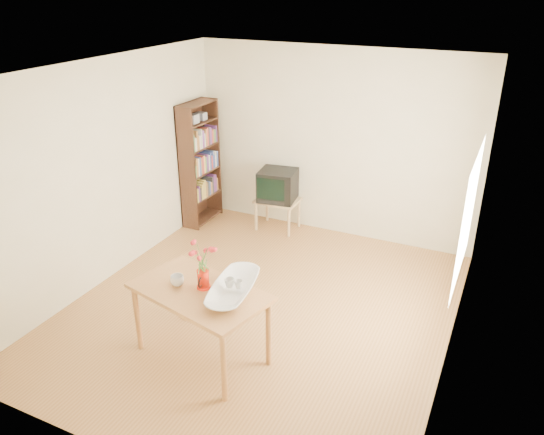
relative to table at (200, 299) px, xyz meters
The scene contains 11 objects.
room 1.17m from the table, 79.37° to the left, with size 4.50×4.50×4.50m.
table is the anchor object (origin of this frame).
tv_stand 2.99m from the table, 100.63° to the left, with size 0.60×0.45×0.46m.
bookshelf 3.20m from the table, 122.08° to the left, with size 0.28×0.70×1.80m.
pitcher 0.19m from the table, 72.78° to the left, with size 0.13×0.20×0.19m.
flowers 0.43m from the table, 72.57° to the left, with size 0.22×0.22×0.30m, color #DD343D, non-canonical shape.
mug 0.27m from the table, behind, with size 0.13×0.13×0.10m, color white.
bowl 0.47m from the table, 19.10° to the left, with size 0.54×0.54×0.51m, color white.
teacup_a 0.41m from the table, 21.75° to the left, with size 0.08×0.08×0.07m, color white.
teacup_b 0.47m from the table, 19.75° to the left, with size 0.07×0.07×0.07m, color white.
television 2.99m from the table, 100.58° to the left, with size 0.56×0.53×0.44m.
Camera 1 is at (2.24, -4.44, 3.40)m, focal length 35.00 mm.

